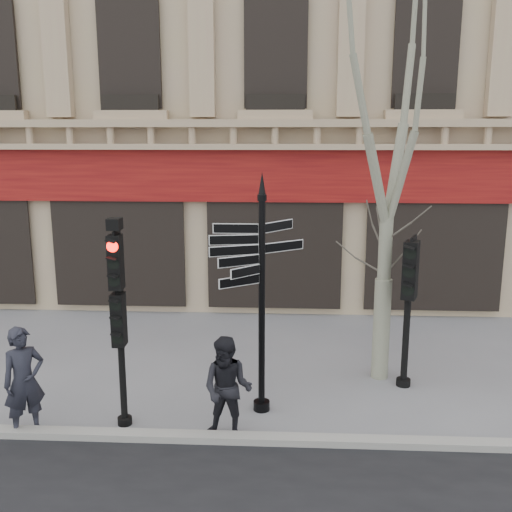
{
  "coord_description": "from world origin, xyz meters",
  "views": [
    {
      "loc": [
        0.27,
        -9.27,
        4.6
      ],
      "look_at": [
        -0.25,
        0.6,
        2.48
      ],
      "focal_mm": 40.0,
      "sensor_mm": 36.0,
      "label": 1
    }
  ],
  "objects_px": {
    "fingerpost": "(262,255)",
    "traffic_signal_main": "(118,298)",
    "plane_tree": "(393,93)",
    "pedestrian_b": "(228,389)",
    "traffic_signal_secondary": "(409,286)",
    "pedestrian_a": "(24,381)"
  },
  "relations": [
    {
      "from": "plane_tree",
      "to": "fingerpost",
      "type": "bearing_deg",
      "value": -146.6
    },
    {
      "from": "fingerpost",
      "to": "traffic_signal_secondary",
      "type": "relative_size",
      "value": 1.46
    },
    {
      "from": "fingerpost",
      "to": "pedestrian_a",
      "type": "bearing_deg",
      "value": 170.36
    },
    {
      "from": "traffic_signal_secondary",
      "to": "pedestrian_a",
      "type": "relative_size",
      "value": 1.58
    },
    {
      "from": "traffic_signal_main",
      "to": "traffic_signal_secondary",
      "type": "xyz_separation_m",
      "value": [
        4.79,
        1.7,
        -0.21
      ]
    },
    {
      "from": "traffic_signal_main",
      "to": "pedestrian_b",
      "type": "relative_size",
      "value": 2.06
    },
    {
      "from": "fingerpost",
      "to": "traffic_signal_secondary",
      "type": "xyz_separation_m",
      "value": [
        2.6,
        1.09,
        -0.78
      ]
    },
    {
      "from": "fingerpost",
      "to": "plane_tree",
      "type": "xyz_separation_m",
      "value": [
        2.22,
        1.46,
        2.59
      ]
    },
    {
      "from": "pedestrian_b",
      "to": "plane_tree",
      "type": "bearing_deg",
      "value": 53.16
    },
    {
      "from": "traffic_signal_secondary",
      "to": "plane_tree",
      "type": "distance_m",
      "value": 3.42
    },
    {
      "from": "traffic_signal_secondary",
      "to": "plane_tree",
      "type": "xyz_separation_m",
      "value": [
        -0.39,
        0.37,
        3.37
      ]
    },
    {
      "from": "traffic_signal_main",
      "to": "plane_tree",
      "type": "height_order",
      "value": "plane_tree"
    },
    {
      "from": "traffic_signal_main",
      "to": "plane_tree",
      "type": "bearing_deg",
      "value": 23.47
    },
    {
      "from": "traffic_signal_secondary",
      "to": "pedestrian_a",
      "type": "distance_m",
      "value": 6.64
    },
    {
      "from": "fingerpost",
      "to": "pedestrian_b",
      "type": "height_order",
      "value": "fingerpost"
    },
    {
      "from": "traffic_signal_secondary",
      "to": "plane_tree",
      "type": "bearing_deg",
      "value": 158.43
    },
    {
      "from": "fingerpost",
      "to": "traffic_signal_main",
      "type": "height_order",
      "value": "fingerpost"
    },
    {
      "from": "fingerpost",
      "to": "traffic_signal_secondary",
      "type": "distance_m",
      "value": 2.93
    },
    {
      "from": "pedestrian_a",
      "to": "pedestrian_b",
      "type": "relative_size",
      "value": 1.06
    },
    {
      "from": "traffic_signal_secondary",
      "to": "fingerpost",
      "type": "bearing_deg",
      "value": -135.34
    },
    {
      "from": "fingerpost",
      "to": "plane_tree",
      "type": "relative_size",
      "value": 0.53
    },
    {
      "from": "pedestrian_a",
      "to": "plane_tree",
      "type": "bearing_deg",
      "value": -18.81
    }
  ]
}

